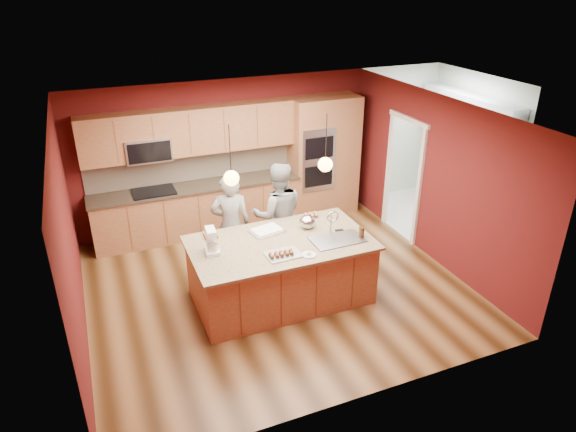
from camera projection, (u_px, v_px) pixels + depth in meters
name	position (u px, v px, depth m)	size (l,w,h in m)	color
floor	(276.00, 286.00, 7.90)	(5.50, 5.50, 0.00)	#41260F
ceiling	(274.00, 113.00, 6.73)	(5.50, 5.50, 0.00)	silver
wall_back	(226.00, 154.00, 9.40)	(5.50, 5.50, 0.00)	#551313
wall_front	(362.00, 300.00, 5.23)	(5.50, 5.50, 0.00)	#551313
wall_left	(68.00, 241.00, 6.37)	(5.00, 5.00, 0.00)	#551313
wall_right	(434.00, 179.00, 8.26)	(5.00, 5.00, 0.00)	#551313
cabinet_run	(194.00, 182.00, 9.11)	(3.74, 0.64, 2.30)	brown
oven_column	(323.00, 157.00, 9.86)	(1.30, 0.62, 2.30)	brown
doorway_trim	(403.00, 180.00, 9.05)	(0.08, 1.11, 2.20)	white
laundry_room	(469.00, 115.00, 9.55)	(2.60, 2.70, 2.70)	silver
pendant_left	(231.00, 178.00, 6.53)	(0.20, 0.20, 0.80)	black
pendant_right	(325.00, 164.00, 6.98)	(0.20, 0.20, 0.80)	black
island	(282.00, 270.00, 7.42)	(2.56, 1.43, 1.32)	brown
person_left	(231.00, 225.00, 7.91)	(0.61, 0.40, 1.68)	black
person_right	(278.00, 215.00, 8.17)	(0.85, 0.66, 1.74)	slate
stand_mixer	(211.00, 243.00, 6.87)	(0.21, 0.27, 0.36)	white
sheet_cake	(267.00, 231.00, 7.47)	(0.53, 0.44, 0.05)	silver
cooling_rack	(283.00, 254.00, 6.87)	(0.46, 0.33, 0.02)	#ACAEB3
mixing_bowl	(307.00, 222.00, 7.56)	(0.24, 0.24, 0.21)	silver
plate	(309.00, 255.00, 6.87)	(0.19, 0.19, 0.01)	silver
tumbler	(361.00, 232.00, 7.30)	(0.08, 0.08, 0.16)	#3A1D0D
phone	(339.00, 230.00, 7.52)	(0.13, 0.07, 0.01)	black
cupcakes_left	(210.00, 235.00, 7.34)	(0.21, 0.21, 0.06)	#C87545
cupcakes_rack	(281.00, 253.00, 6.82)	(0.35, 0.14, 0.06)	#C87545
cupcakes_right	(311.00, 215.00, 7.91)	(0.23, 0.15, 0.07)	#C87545
washer	(465.00, 193.00, 9.75)	(0.69, 0.71, 1.11)	white
dryer	(443.00, 183.00, 10.36)	(0.63, 0.65, 1.01)	white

